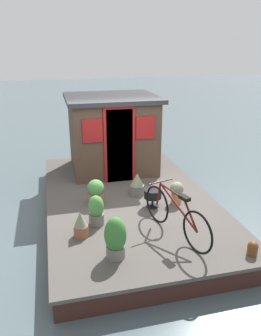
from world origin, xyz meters
name	(u,v)px	position (x,y,z in m)	size (l,w,h in m)	color
ground_plane	(128,213)	(0.00, 0.00, 0.00)	(60.00, 60.00, 0.00)	#4C5B60
houseboat_deck	(128,204)	(0.00, 0.00, 0.21)	(5.65, 3.39, 0.41)	#4C4742
houseboat_cabin	(112,133)	(1.71, 0.00, 1.35)	(1.95, 2.21, 1.86)	#4C3828
bicycle	(176,215)	(-1.71, -0.40, 0.79)	(1.72, 0.63, 0.82)	black
potted_plant_thyme	(137,185)	(0.00, -0.19, 0.64)	(0.30, 0.30, 0.49)	slate
potted_plant_mint	(81,225)	(-1.36, 1.14, 0.62)	(0.25, 0.25, 0.45)	#935138
potted_plant_fern	(115,238)	(-2.08, 0.69, 0.74)	(0.33, 0.33, 0.67)	slate
potted_plant_rosemary	(177,192)	(-0.58, -0.86, 0.66)	(0.27, 0.27, 0.46)	#C6754C
potted_plant_geranium	(96,191)	(-0.21, 0.72, 0.67)	(0.34, 0.34, 0.52)	#B2603D
potted_plant_lavender	(96,211)	(-1.03, 0.83, 0.68)	(0.27, 0.27, 0.56)	slate
charcoal_grill	(153,194)	(-0.61, -0.35, 0.67)	(0.35, 0.35, 0.37)	black
mooring_bollard	(253,248)	(-2.52, -1.35, 0.52)	(0.16, 0.16, 0.23)	brown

